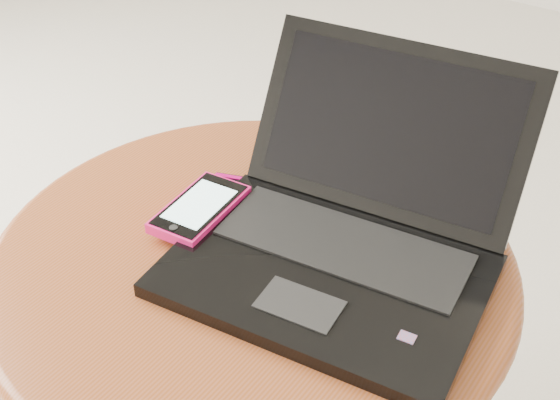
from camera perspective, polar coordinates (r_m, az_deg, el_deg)
The scene contains 4 objects.
table at distance 0.88m, azimuth -2.06°, elevation -8.88°, with size 0.58×0.58×0.46m.
laptop at distance 0.78m, azimuth 5.04°, elevation -2.35°, with size 0.35×0.36×0.19m.
phone_black at distance 0.86m, azimuth -4.27°, elevation -0.55°, with size 0.10×0.13×0.01m.
phone_pink at distance 0.84m, azimuth -6.21°, elevation -0.67°, with size 0.08×0.12×0.01m.
Camera 1 is at (0.48, -0.54, 0.99)m, focal length 47.30 mm.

